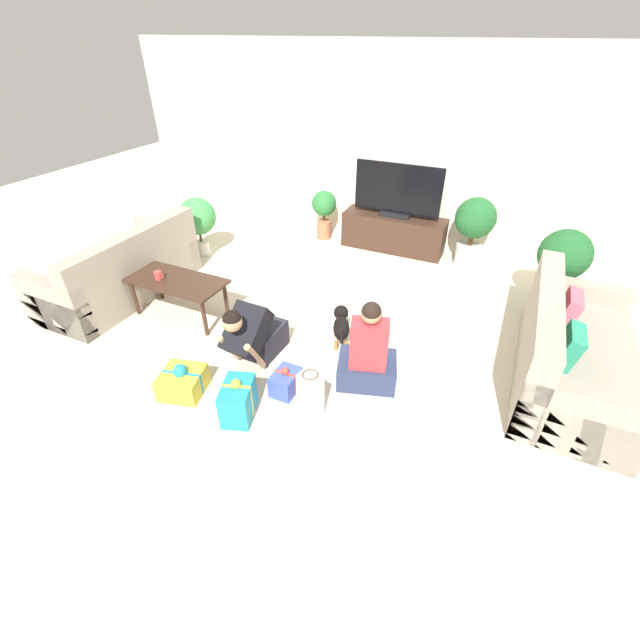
% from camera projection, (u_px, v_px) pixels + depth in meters
% --- Properties ---
extents(ground_plane, '(16.00, 16.00, 0.00)m').
position_uv_depth(ground_plane, '(313.00, 331.00, 4.59)').
color(ground_plane, beige).
extents(wall_back, '(8.40, 0.06, 2.60)m').
position_uv_depth(wall_back, '(396.00, 151.00, 5.82)').
color(wall_back, silver).
rests_on(wall_back, ground_plane).
extents(sofa_left, '(0.89, 1.87, 0.84)m').
position_uv_depth(sofa_left, '(122.00, 272.00, 5.07)').
color(sofa_left, gray).
rests_on(sofa_left, ground_plane).
extents(sofa_right, '(0.89, 1.87, 0.84)m').
position_uv_depth(sofa_right, '(570.00, 355.00, 3.80)').
color(sofa_right, gray).
rests_on(sofa_right, ground_plane).
extents(coffee_table, '(1.08, 0.50, 0.46)m').
position_uv_depth(coffee_table, '(177.00, 284.00, 4.62)').
color(coffee_table, '#382319').
rests_on(coffee_table, ground_plane).
extents(tv_console, '(1.45, 0.41, 0.50)m').
position_uv_depth(tv_console, '(393.00, 233.00, 6.16)').
color(tv_console, '#382319').
rests_on(tv_console, ground_plane).
extents(tv, '(1.21, 0.20, 0.72)m').
position_uv_depth(tv, '(397.00, 193.00, 5.83)').
color(tv, black).
rests_on(tv, tv_console).
extents(potted_plant_back_left, '(0.37, 0.37, 0.73)m').
position_uv_depth(potted_plant_back_left, '(324.00, 209.00, 6.38)').
color(potted_plant_back_left, '#A36042').
rests_on(potted_plant_back_left, ground_plane).
extents(potted_plant_corner_left, '(0.51, 0.51, 0.82)m').
position_uv_depth(potted_plant_corner_left, '(197.00, 219.00, 5.84)').
color(potted_plant_corner_left, beige).
rests_on(potted_plant_corner_left, ground_plane).
extents(potted_plant_corner_right, '(0.55, 0.55, 0.95)m').
position_uv_depth(potted_plant_corner_right, '(564.00, 258.00, 4.61)').
color(potted_plant_corner_right, '#4C4C51').
rests_on(potted_plant_corner_right, ground_plane).
extents(potted_plant_back_right, '(0.52, 0.52, 0.93)m').
position_uv_depth(potted_plant_back_right, '(474.00, 225.00, 5.57)').
color(potted_plant_back_right, beige).
rests_on(potted_plant_back_right, ground_plane).
extents(person_kneeling, '(0.35, 0.77, 0.74)m').
position_uv_depth(person_kneeling, '(254.00, 334.00, 4.01)').
color(person_kneeling, '#23232D').
rests_on(person_kneeling, ground_plane).
extents(person_sitting, '(0.61, 0.58, 0.88)m').
position_uv_depth(person_sitting, '(368.00, 356.00, 3.77)').
color(person_sitting, '#283351').
rests_on(person_sitting, ground_plane).
extents(dog, '(0.31, 0.52, 0.32)m').
position_uv_depth(dog, '(341.00, 324.00, 4.35)').
color(dog, black).
rests_on(dog, ground_plane).
extents(gift_box_a, '(0.34, 0.42, 0.39)m').
position_uv_depth(gift_box_a, '(238.00, 400.00, 3.51)').
color(gift_box_a, teal).
rests_on(gift_box_a, ground_plane).
extents(gift_box_b, '(0.44, 0.44, 0.30)m').
position_uv_depth(gift_box_b, '(183.00, 382.00, 3.77)').
color(gift_box_b, yellow).
rests_on(gift_box_b, ground_plane).
extents(gift_box_c, '(0.21, 0.28, 0.27)m').
position_uv_depth(gift_box_c, '(286.00, 382.00, 3.78)').
color(gift_box_c, '#3D51BC').
rests_on(gift_box_c, ground_plane).
extents(gift_bag_a, '(0.21, 0.15, 0.45)m').
position_uv_depth(gift_bag_a, '(310.00, 395.00, 3.49)').
color(gift_bag_a, white).
rests_on(gift_bag_a, ground_plane).
extents(mug, '(0.12, 0.08, 0.09)m').
position_uv_depth(mug, '(158.00, 275.00, 4.58)').
color(mug, '#B23D38').
rests_on(mug, coffee_table).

